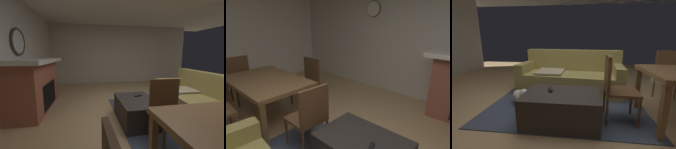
% 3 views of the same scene
% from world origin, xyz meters
% --- Properties ---
extents(wall_back_fireplace_side, '(8.04, 0.12, 2.54)m').
position_xyz_m(wall_back_fireplace_side, '(0.00, -3.00, 1.27)').
color(wall_back_fireplace_side, beige).
rests_on(wall_back_fireplace_side, ground).
extents(tv_remote, '(0.10, 0.17, 0.02)m').
position_xyz_m(tv_remote, '(-0.21, -0.44, 0.44)').
color(tv_remote, black).
rests_on(tv_remote, ottoman_coffee_table).
extents(dining_table, '(1.51, 0.98, 0.74)m').
position_xyz_m(dining_table, '(1.83, -0.36, 0.66)').
color(dining_table, brown).
rests_on(dining_table, ground).
extents(dining_chair_east, '(0.46, 0.46, 0.93)m').
position_xyz_m(dining_chair_east, '(2.98, -0.36, 0.52)').
color(dining_chair_east, brown).
rests_on(dining_chair_east, ground).
extents(dining_chair_west, '(0.46, 0.46, 0.93)m').
position_xyz_m(dining_chair_west, '(0.68, -0.35, 0.52)').
color(dining_chair_west, brown).
rests_on(dining_chair_west, ground).
extents(dining_chair_south, '(0.45, 0.45, 0.93)m').
position_xyz_m(dining_chair_south, '(1.83, -1.24, 0.52)').
color(dining_chair_south, '#513823').
rests_on(dining_chair_south, ground).
extents(wall_clock, '(0.36, 0.03, 0.36)m').
position_xyz_m(wall_clock, '(1.45, -2.91, 1.89)').
color(wall_clock, silver).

